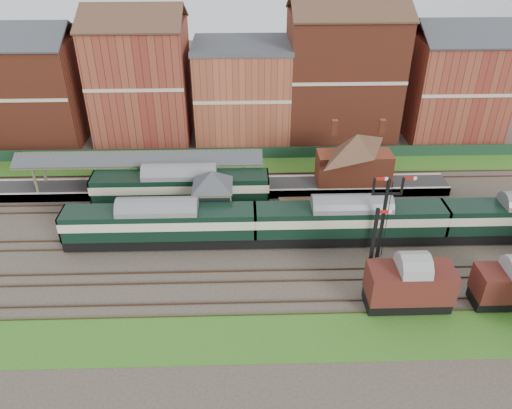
{
  "coord_description": "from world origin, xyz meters",
  "views": [
    {
      "loc": [
        -0.1,
        -38.33,
        27.7
      ],
      "look_at": [
        1.12,
        2.0,
        3.0
      ],
      "focal_mm": 35.0,
      "sensor_mm": 36.0,
      "label": 1
    }
  ],
  "objects_px": {
    "signal_box": "(213,197)",
    "semaphore_bracket": "(384,214)",
    "goods_van_a": "(409,284)",
    "platform_railcar": "(181,188)",
    "dmu_train": "(350,220)"
  },
  "relations": [
    {
      "from": "signal_box",
      "to": "semaphore_bracket",
      "type": "height_order",
      "value": "semaphore_bracket"
    },
    {
      "from": "signal_box",
      "to": "goods_van_a",
      "type": "relative_size",
      "value": 0.92
    },
    {
      "from": "semaphore_bracket",
      "to": "goods_van_a",
      "type": "distance_m",
      "value": 6.96
    },
    {
      "from": "semaphore_bracket",
      "to": "platform_railcar",
      "type": "xyz_separation_m",
      "value": [
        -18.52,
        9.0,
        -2.2
      ]
    },
    {
      "from": "signal_box",
      "to": "semaphore_bracket",
      "type": "distance_m",
      "value": 16.16
    },
    {
      "from": "signal_box",
      "to": "goods_van_a",
      "type": "xyz_separation_m",
      "value": [
        15.7,
        -12.25,
        -0.95
      ]
    },
    {
      "from": "semaphore_bracket",
      "to": "platform_railcar",
      "type": "height_order",
      "value": "semaphore_bracket"
    },
    {
      "from": "platform_railcar",
      "to": "goods_van_a",
      "type": "relative_size",
      "value": 2.77
    },
    {
      "from": "signal_box",
      "to": "dmu_train",
      "type": "distance_m",
      "value": 13.18
    },
    {
      "from": "signal_box",
      "to": "platform_railcar",
      "type": "relative_size",
      "value": 0.33
    },
    {
      "from": "semaphore_bracket",
      "to": "signal_box",
      "type": "bearing_deg",
      "value": 159.08
    },
    {
      "from": "goods_van_a",
      "to": "dmu_train",
      "type": "bearing_deg",
      "value": 108.16
    },
    {
      "from": "platform_railcar",
      "to": "goods_van_a",
      "type": "bearing_deg",
      "value": -38.94
    },
    {
      "from": "semaphore_bracket",
      "to": "platform_railcar",
      "type": "relative_size",
      "value": 0.45
    },
    {
      "from": "dmu_train",
      "to": "platform_railcar",
      "type": "bearing_deg",
      "value": 158.17
    }
  ]
}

